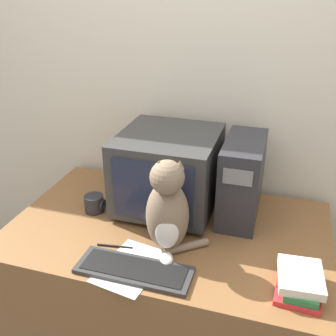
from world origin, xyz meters
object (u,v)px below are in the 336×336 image
object	(u,v)px
cat	(168,211)
pen	(115,246)
computer_tower	(242,179)
book_stack	(300,282)
keyboard	(134,270)
crt_monitor	(168,170)
mug	(95,204)

from	to	relation	value
cat	pen	world-z (taller)	cat
computer_tower	book_stack	world-z (taller)	computer_tower
computer_tower	pen	world-z (taller)	computer_tower
computer_tower	cat	world-z (taller)	cat
keyboard	crt_monitor	bearing A→B (deg)	91.94
computer_tower	cat	xyz separation A→B (m)	(-0.25, -0.36, -0.00)
book_stack	pen	bearing A→B (deg)	176.99
crt_monitor	mug	bearing A→B (deg)	-155.26
cat	mug	bearing A→B (deg)	141.33
keyboard	book_stack	world-z (taller)	book_stack
mug	pen	bearing A→B (deg)	-48.21
computer_tower	keyboard	size ratio (longest dim) A/B	0.85
keyboard	mug	world-z (taller)	mug
computer_tower	cat	size ratio (longest dim) A/B	0.92
book_stack	mug	xyz separation A→B (m)	(-0.96, 0.27, 0.00)
cat	mug	xyz separation A→B (m)	(-0.43, 0.18, -0.15)
crt_monitor	mug	xyz separation A→B (m)	(-0.33, -0.15, -0.16)
cat	pen	bearing A→B (deg)	178.37
book_stack	mug	distance (m)	1.00
keyboard	mug	size ratio (longest dim) A/B	4.55
crt_monitor	keyboard	bearing A→B (deg)	-88.06
pen	mug	world-z (taller)	mug
pen	mug	bearing A→B (deg)	131.79
cat	mug	size ratio (longest dim) A/B	4.22
cat	crt_monitor	bearing A→B (deg)	90.80
crt_monitor	mug	size ratio (longest dim) A/B	4.73
cat	mug	distance (m)	0.49
computer_tower	pen	distance (m)	0.65
cat	book_stack	distance (m)	0.56
keyboard	cat	world-z (taller)	cat
computer_tower	pen	bearing A→B (deg)	-138.27
mug	computer_tower	bearing A→B (deg)	14.96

